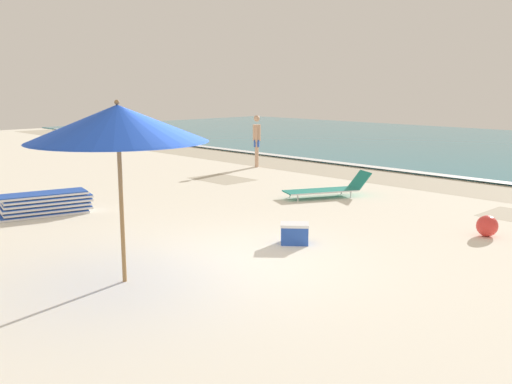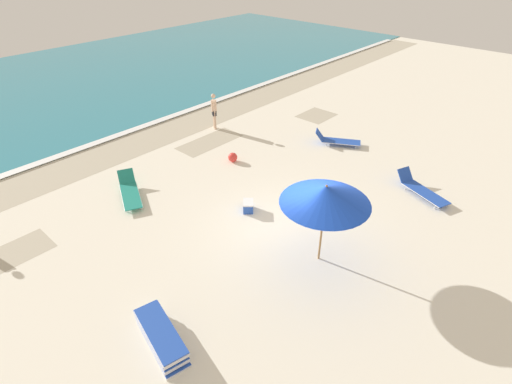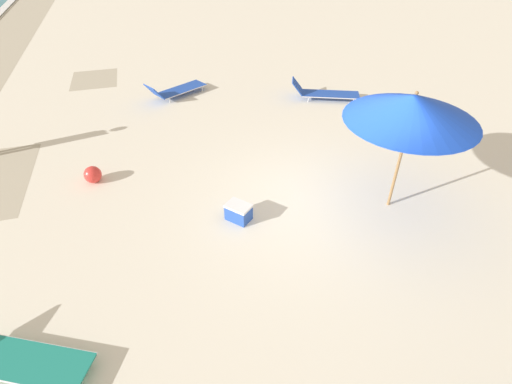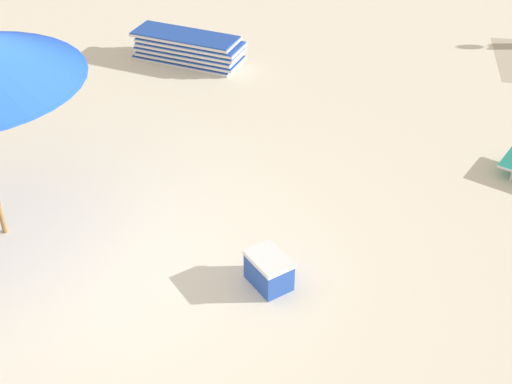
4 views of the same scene
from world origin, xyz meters
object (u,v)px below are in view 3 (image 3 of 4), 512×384
at_px(sun_lounger_near_water_left, 10,357).
at_px(cooler_box, 239,212).
at_px(sun_lounger_under_umbrella, 324,93).
at_px(beach_ball, 93,175).
at_px(beach_umbrella, 413,108).
at_px(sun_lounger_beside_umbrella, 176,90).

distance_m(sun_lounger_near_water_left, cooler_box, 4.43).
bearing_deg(sun_lounger_under_umbrella, beach_ball, 133.44).
relative_size(beach_umbrella, sun_lounger_near_water_left, 1.15).
distance_m(sun_lounger_near_water_left, beach_ball, 4.52).
distance_m(sun_lounger_under_umbrella, sun_lounger_near_water_left, 10.70).
distance_m(beach_umbrella, sun_lounger_under_umbrella, 5.85).
xyz_separation_m(beach_umbrella, beach_ball, (2.54, 6.17, -2.06)).
relative_size(sun_lounger_beside_umbrella, sun_lounger_near_water_left, 0.92).
relative_size(sun_lounger_beside_umbrella, cooler_box, 3.41).
distance_m(sun_lounger_beside_umbrella, beach_ball, 4.94).
height_order(sun_lounger_near_water_left, cooler_box, sun_lounger_near_water_left).
bearing_deg(sun_lounger_beside_umbrella, sun_lounger_near_water_left, 130.26).
xyz_separation_m(beach_umbrella, sun_lounger_near_water_left, (-1.90, 7.03, -2.04)).
distance_m(beach_ball, cooler_box, 3.65).
bearing_deg(cooler_box, sun_lounger_near_water_left, 78.52).
height_order(sun_lounger_beside_umbrella, beach_ball, sun_lounger_beside_umbrella).
bearing_deg(beach_ball, sun_lounger_under_umbrella, -67.37).
relative_size(sun_lounger_near_water_left, beach_ball, 5.68).
bearing_deg(beach_ball, sun_lounger_beside_umbrella, -28.44).
height_order(sun_lounger_under_umbrella, beach_ball, sun_lounger_under_umbrella).
relative_size(sun_lounger_under_umbrella, sun_lounger_beside_umbrella, 1.08).
bearing_deg(beach_ball, sun_lounger_near_water_left, 169.01).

